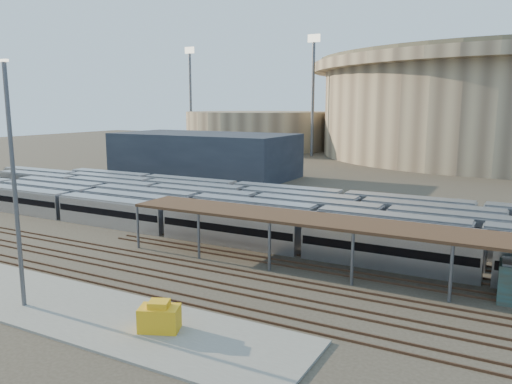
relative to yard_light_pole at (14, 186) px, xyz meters
The scene contains 13 objects.
ground 19.97m from the yard_light_pole, 74.54° to the left, with size 420.00×420.00×0.00m, color #383026.
apron 10.19m from the yard_light_pole, 104.99° to the left, with size 50.00×9.00×0.20m, color gray.
subway_trains 36.14m from the yard_light_pole, 85.71° to the left, with size 129.24×23.90×3.60m.
inspection_shed 34.00m from the yard_light_pole, 37.72° to the left, with size 60.30×6.00×5.30m.
empty_tracks 16.01m from the yard_light_pole, 68.39° to the left, with size 170.00×9.62×0.18m.
stadium 159.46m from the yard_light_pole, 79.30° to the left, with size 124.00×124.00×32.50m.
secondary_arena 156.72m from the yard_light_pole, 110.71° to the left, with size 56.00×56.00×14.00m, color tan.
service_building 77.93m from the yard_light_pole, 113.03° to the left, with size 42.00×20.00×10.00m, color #1E232D.
floodlight_0 129.52m from the yard_light_pole, 101.36° to the left, with size 4.00×1.00×38.40m.
floodlight_1 158.83m from the yard_light_pole, 120.49° to the left, with size 4.00×1.00×38.40m.
floodlight_3 176.96m from the yard_light_pole, 91.76° to the left, with size 4.00×1.00×38.40m.
yard_light_pole is the anchor object (origin of this frame).
yellow_equipment 15.83m from the yard_light_pole, ahead, with size 2.89×1.80×1.80m, color gold.
Camera 1 is at (30.78, -41.88, 16.53)m, focal length 35.00 mm.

